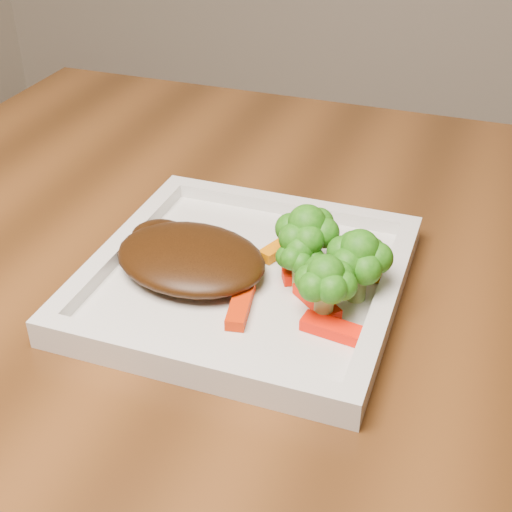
% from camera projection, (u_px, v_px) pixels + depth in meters
% --- Properties ---
extents(plate, '(0.27, 0.27, 0.01)m').
position_uv_depth(plate, '(246.00, 283.00, 0.64)').
color(plate, silver).
rests_on(plate, dining_table).
extents(steak, '(0.16, 0.13, 0.03)m').
position_uv_depth(steak, '(191.00, 258.00, 0.64)').
color(steak, '#371C08').
rests_on(steak, plate).
extents(broccoli_0, '(0.07, 0.07, 0.07)m').
position_uv_depth(broccoli_0, '(306.00, 239.00, 0.62)').
color(broccoli_0, '#1B7613').
rests_on(broccoli_0, plate).
extents(broccoli_1, '(0.07, 0.07, 0.06)m').
position_uv_depth(broccoli_1, '(358.00, 266.00, 0.59)').
color(broccoli_1, '#146D12').
rests_on(broccoli_1, plate).
extents(broccoli_2, '(0.07, 0.07, 0.06)m').
position_uv_depth(broccoli_2, '(325.00, 290.00, 0.57)').
color(broccoli_2, '#366A11').
rests_on(broccoli_2, plate).
extents(broccoli_3, '(0.06, 0.06, 0.06)m').
position_uv_depth(broccoli_3, '(300.00, 256.00, 0.61)').
color(broccoli_3, '#1A6711').
rests_on(broccoli_3, plate).
extents(carrot_1, '(0.07, 0.03, 0.01)m').
position_uv_depth(carrot_1, '(340.00, 331.00, 0.57)').
color(carrot_1, '#FF1704').
rests_on(carrot_1, plate).
extents(carrot_2, '(0.03, 0.06, 0.01)m').
position_uv_depth(carrot_2, '(241.00, 305.00, 0.59)').
color(carrot_2, red).
rests_on(carrot_2, plate).
extents(carrot_3, '(0.06, 0.02, 0.01)m').
position_uv_depth(carrot_3, '(368.00, 272.00, 0.63)').
color(carrot_3, '#D85F03').
rests_on(carrot_3, plate).
extents(carrot_4, '(0.03, 0.05, 0.01)m').
position_uv_depth(carrot_4, '(281.00, 247.00, 0.67)').
color(carrot_4, '#D76D03').
rests_on(carrot_4, plate).
extents(carrot_5, '(0.05, 0.04, 0.01)m').
position_uv_depth(carrot_5, '(317.00, 301.00, 0.60)').
color(carrot_5, '#F61B04').
rests_on(carrot_5, plate).
extents(carrot_6, '(0.06, 0.04, 0.01)m').
position_uv_depth(carrot_6, '(316.00, 274.00, 0.63)').
color(carrot_6, '#F61804').
rests_on(carrot_6, plate).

